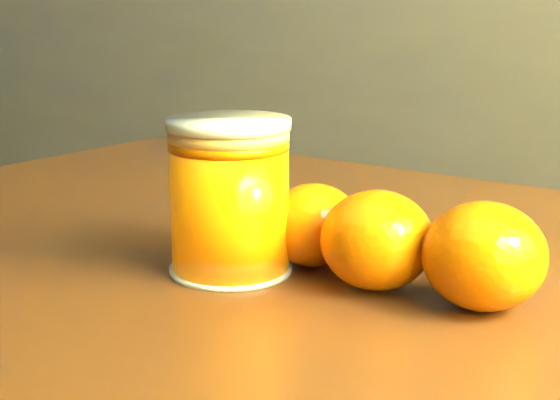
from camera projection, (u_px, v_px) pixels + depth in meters
The scene contains 6 objects.
kitchen_counter at pixel (228, 168), 1.98m from camera, with size 3.15×0.60×0.90m, color #4F4F54.
table at pixel (318, 397), 0.52m from camera, with size 0.99×0.75×0.69m.
juice_glass at pixel (230, 197), 0.49m from camera, with size 0.08×0.08×0.10m.
orange_front at pixel (314, 225), 0.51m from camera, with size 0.06×0.06×0.05m, color orange.
orange_back at pixel (484, 256), 0.43m from camera, with size 0.07×0.07×0.06m, color orange.
orange_extra at pixel (377, 240), 0.46m from camera, with size 0.07×0.07×0.06m, color orange.
Camera 1 is at (1.04, -0.19, 0.85)m, focal length 50.00 mm.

